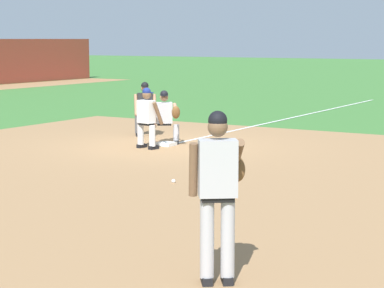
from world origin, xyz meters
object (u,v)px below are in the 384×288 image
baserunner (147,116)px  first_baseman (165,115)px  pitcher (219,186)px  baseball (173,181)px  first_base_bag (166,144)px  umpire (145,107)px

baserunner → first_baseman: bearing=2.3°
pitcher → baseball: bearing=37.4°
baserunner → pitcher: bearing=-141.1°
first_base_bag → baserunner: size_ratio=0.26×
baseball → umpire: size_ratio=0.05×
first_baseman → pitcher: bearing=-143.8°
baseball → pitcher: bearing=-142.6°
umpire → first_baseman: bearing=-128.6°
baseball → umpire: bearing=39.0°
pitcher → umpire: (9.71, 7.67, -0.27)m
baseball → baserunner: baserunner is taller
pitcher → umpire: pitcher is taller
baseball → pitcher: pitcher is taller
baseball → first_baseman: 5.11m
baseball → umpire: (5.22, 4.24, 0.76)m
umpire → pitcher: bearing=-141.7°
first_base_bag → first_baseman: 0.73m
first_base_bag → first_baseman: first_baseman is taller
first_baseman → umpire: umpire is taller
first_base_bag → umpire: 2.11m
first_base_bag → pitcher: 10.49m
first_base_bag → first_baseman: (0.20, 0.16, 0.69)m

